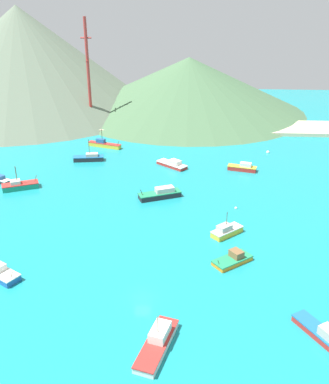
# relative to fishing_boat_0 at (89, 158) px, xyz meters

# --- Properties ---
(ground) EXTENTS (260.00, 280.00, 0.50)m
(ground) POSITION_rel_fishing_boat_0_xyz_m (21.90, -30.88, -1.11)
(ground) COLOR teal
(fishing_boat_0) EXTENTS (8.83, 3.89, 6.50)m
(fishing_boat_0) POSITION_rel_fishing_boat_0_xyz_m (0.00, 0.00, 0.00)
(fishing_boat_0) COLOR #232328
(fishing_boat_0) RESTS_ON ground
(fishing_boat_1) EXTENTS (8.99, 6.15, 5.92)m
(fishing_boat_1) POSITION_rel_fishing_boat_0_xyz_m (-12.53, -20.72, 0.02)
(fishing_boat_1) COLOR #198466
(fishing_boat_1) RESTS_ON ground
(fishing_boat_3) EXTENTS (6.75, 6.41, 5.05)m
(fishing_boat_3) POSITION_rel_fishing_boat_0_xyz_m (36.27, -40.26, 0.04)
(fishing_boat_3) COLOR gold
(fishing_boat_3) RESTS_ON ground
(fishing_boat_4) EXTENTS (8.95, 8.16, 2.14)m
(fishing_boat_4) POSITION_rel_fishing_boat_0_xyz_m (24.04, -3.35, -0.12)
(fishing_boat_4) COLOR red
(fishing_boat_4) RESTS_ON ground
(fishing_boat_5) EXTENTS (7.96, 4.15, 2.34)m
(fishing_boat_5) POSITION_rel_fishing_boat_0_xyz_m (43.06, -5.17, 0.01)
(fishing_boat_5) COLOR red
(fishing_boat_5) RESTS_ON ground
(fishing_boat_6) EXTENTS (7.63, 6.87, 2.16)m
(fishing_boat_6) POSITION_rel_fishing_boat_0_xyz_m (36.77, -49.99, -0.18)
(fishing_boat_6) COLOR orange
(fishing_boat_6) RESTS_ON ground
(fishing_boat_8) EXTENTS (7.54, 10.08, 2.36)m
(fishing_boat_8) POSITION_rel_fishing_boat_0_xyz_m (47.87, -68.61, -0.02)
(fishing_boat_8) COLOR red
(fishing_boat_8) RESTS_ON ground
(fishing_boat_9) EXTENTS (10.92, 5.33, 5.79)m
(fishing_boat_9) POSITION_rel_fishing_boat_0_xyz_m (1.95, 12.49, -0.01)
(fishing_boat_9) COLOR gold
(fishing_boat_9) RESTS_ON ground
(fishing_boat_10) EXTENTS (5.62, 10.65, 4.93)m
(fishing_boat_10) POSITION_rel_fishing_boat_0_xyz_m (25.00, -70.99, 0.00)
(fishing_boat_10) COLOR silver
(fishing_boat_10) RESTS_ON ground
(fishing_boat_12) EXTENTS (10.28, 6.61, 2.75)m
(fishing_boat_12) POSITION_rel_fishing_boat_0_xyz_m (22.19, -23.70, 0.09)
(fishing_boat_12) COLOR #232328
(fishing_boat_12) RESTS_ON ground
(buoy_0) EXTENTS (0.62, 0.62, 0.62)m
(buoy_0) POSITION_rel_fishing_boat_0_xyz_m (39.22, -28.46, -0.75)
(buoy_0) COLOR silver
(buoy_0) RESTS_ON ground
(buoy_1) EXTENTS (0.99, 0.99, 0.99)m
(buoy_1) POSITION_rel_fishing_boat_0_xyz_m (52.23, 10.05, -0.69)
(buoy_1) COLOR silver
(buoy_1) RESTS_ON ground
(beach_strip) EXTENTS (247.00, 16.76, 1.20)m
(beach_strip) POSITION_rel_fishing_boat_0_xyz_m (21.90, 35.51, -0.26)
(beach_strip) COLOR beige
(beach_strip) RESTS_ON ground
(hill_west) EXTENTS (104.20, 104.20, 40.14)m
(hill_west) POSITION_rel_fishing_boat_0_xyz_m (-39.60, 61.65, 19.21)
(hill_west) COLOR #60705B
(hill_west) RESTS_ON ground
(hill_central) EXTENTS (93.95, 93.95, 21.34)m
(hill_central) POSITION_rel_fishing_boat_0_xyz_m (27.63, 61.08, 9.81)
(hill_central) COLOR #476B47
(hill_central) RESTS_ON ground
(radio_tower) EXTENTS (3.71, 2.97, 37.08)m
(radio_tower) POSITION_rel_fishing_boat_0_xyz_m (-6.78, 35.22, 18.05)
(radio_tower) COLOR #B7332D
(radio_tower) RESTS_ON ground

